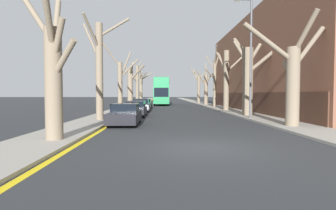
# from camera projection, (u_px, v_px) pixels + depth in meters

# --- Properties ---
(ground_plane) EXTENTS (300.00, 300.00, 0.00)m
(ground_plane) POSITION_uv_depth(u_px,v_px,m) (202.00, 148.00, 9.49)
(ground_plane) COLOR #2B2D30
(sidewalk_left) EXTENTS (2.77, 120.00, 0.12)m
(sidewalk_left) POSITION_uv_depth(u_px,v_px,m) (141.00, 102.00, 59.30)
(sidewalk_left) COLOR gray
(sidewalk_left) RESTS_ON ground
(sidewalk_right) EXTENTS (2.77, 120.00, 0.12)m
(sidewalk_right) POSITION_uv_depth(u_px,v_px,m) (196.00, 102.00, 59.57)
(sidewalk_right) COLOR gray
(sidewalk_right) RESTS_ON ground
(building_facade_right) EXTENTS (10.08, 31.24, 10.46)m
(building_facade_right) POSITION_uv_depth(u_px,v_px,m) (287.00, 65.00, 29.55)
(building_facade_right) COLOR brown
(building_facade_right) RESTS_ON ground
(kerb_line_stripe) EXTENTS (0.24, 120.00, 0.01)m
(kerb_line_stripe) POSITION_uv_depth(u_px,v_px,m) (148.00, 102.00, 59.33)
(kerb_line_stripe) COLOR yellow
(kerb_line_stripe) RESTS_ON ground
(street_tree_left_0) EXTENTS (2.88, 3.35, 6.18)m
(street_tree_left_0) POSITION_uv_depth(u_px,v_px,m) (53.00, 72.00, 10.50)
(street_tree_left_0) COLOR #7A6B56
(street_tree_left_0) RESTS_ON ground
(street_tree_left_1) EXTENTS (3.66, 3.08, 7.44)m
(street_tree_left_1) POSITION_uv_depth(u_px,v_px,m) (99.00, 68.00, 18.57)
(street_tree_left_1) COLOR #7A6B56
(street_tree_left_1) RESTS_ON ground
(street_tree_left_2) EXTENTS (3.88, 2.20, 7.50)m
(street_tree_left_2) POSITION_uv_depth(u_px,v_px,m) (120.00, 83.00, 27.46)
(street_tree_left_2) COLOR #7A6B56
(street_tree_left_2) RESTS_ON ground
(street_tree_left_3) EXTENTS (2.56, 4.14, 6.11)m
(street_tree_left_3) POSITION_uv_depth(u_px,v_px,m) (131.00, 86.00, 36.44)
(street_tree_left_3) COLOR #7A6B56
(street_tree_left_3) RESTS_ON ground
(street_tree_left_4) EXTENTS (3.60, 3.08, 7.80)m
(street_tree_left_4) POSITION_uv_depth(u_px,v_px,m) (137.00, 83.00, 45.87)
(street_tree_left_4) COLOR #7A6B56
(street_tree_left_4) RESTS_ON ground
(street_tree_left_5) EXTENTS (2.74, 2.40, 7.28)m
(street_tree_left_5) POSITION_uv_depth(u_px,v_px,m) (141.00, 87.00, 53.93)
(street_tree_left_5) COLOR #7A6B56
(street_tree_left_5) RESTS_ON ground
(street_tree_right_0) EXTENTS (4.68, 3.30, 6.40)m
(street_tree_right_0) POSITION_uv_depth(u_px,v_px,m) (292.00, 79.00, 15.00)
(street_tree_right_0) COLOR #7A6B56
(street_tree_right_0) RESTS_ON ground
(street_tree_right_1) EXTENTS (3.34, 3.28, 7.22)m
(street_tree_right_1) POSITION_uv_depth(u_px,v_px,m) (248.00, 77.00, 22.74)
(street_tree_right_1) COLOR #7A6B56
(street_tree_right_1) RESTS_ON ground
(street_tree_right_2) EXTENTS (3.39, 3.01, 7.11)m
(street_tree_right_2) POSITION_uv_depth(u_px,v_px,m) (226.00, 78.00, 29.80)
(street_tree_right_2) COLOR #7A6B56
(street_tree_right_2) RESTS_ON ground
(street_tree_right_3) EXTENTS (2.55, 4.19, 8.55)m
(street_tree_right_3) POSITION_uv_depth(u_px,v_px,m) (214.00, 80.00, 37.51)
(street_tree_right_3) COLOR #7A6B56
(street_tree_right_3) RESTS_ON ground
(street_tree_right_4) EXTENTS (2.69, 2.99, 7.45)m
(street_tree_right_4) POSITION_uv_depth(u_px,v_px,m) (206.00, 87.00, 44.89)
(street_tree_right_4) COLOR #7A6B56
(street_tree_right_4) RESTS_ON ground
(street_tree_right_5) EXTENTS (4.73, 1.72, 7.24)m
(street_tree_right_5) POSITION_uv_depth(u_px,v_px,m) (199.00, 87.00, 53.19)
(street_tree_right_5) COLOR #7A6B56
(street_tree_right_5) RESTS_ON ground
(double_decker_bus) EXTENTS (2.56, 10.42, 4.63)m
(double_decker_bus) POSITION_uv_depth(u_px,v_px,m) (161.00, 90.00, 46.17)
(double_decker_bus) COLOR #1E7F47
(double_decker_bus) RESTS_ON ground
(parked_car_0) EXTENTS (1.79, 4.07, 1.35)m
(parked_car_0) POSITION_uv_depth(u_px,v_px,m) (125.00, 115.00, 16.64)
(parked_car_0) COLOR black
(parked_car_0) RESTS_ON ground
(parked_car_1) EXTENTS (1.81, 4.49, 1.33)m
(parked_car_1) POSITION_uv_depth(u_px,v_px,m) (135.00, 109.00, 22.96)
(parked_car_1) COLOR black
(parked_car_1) RESTS_ON ground
(parked_car_2) EXTENTS (1.90, 4.06, 1.40)m
(parked_car_2) POSITION_uv_depth(u_px,v_px,m) (141.00, 106.00, 29.09)
(parked_car_2) COLOR #9EA3AD
(parked_car_2) RESTS_ON ground
(parked_car_3) EXTENTS (1.75, 4.26, 1.28)m
(parked_car_3) POSITION_uv_depth(u_px,v_px,m) (145.00, 104.00, 35.47)
(parked_car_3) COLOR black
(parked_car_3) RESTS_ON ground
(lamp_post) EXTENTS (1.40, 0.20, 9.28)m
(lamp_post) POSITION_uv_depth(u_px,v_px,m) (250.00, 53.00, 20.07)
(lamp_post) COLOR #4C4F54
(lamp_post) RESTS_ON ground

